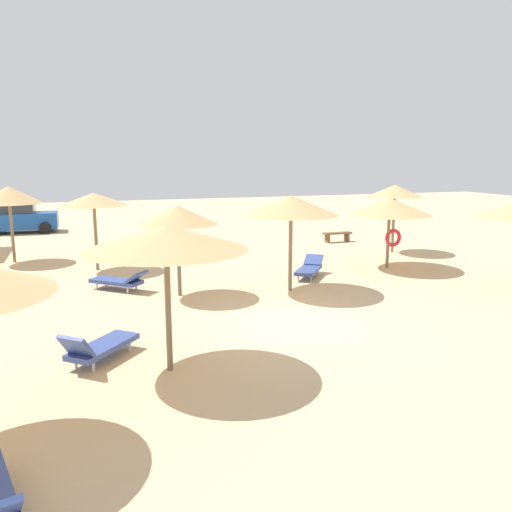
% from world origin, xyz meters
% --- Properties ---
extents(ground_plane, '(80.00, 80.00, 0.00)m').
position_xyz_m(ground_plane, '(0.00, 0.00, 0.00)').
color(ground_plane, '#D1B284').
extents(parasol_0, '(2.97, 2.97, 3.02)m').
position_xyz_m(parasol_0, '(1.15, 3.03, 2.71)').
color(parasol_0, '#75604C').
rests_on(parasol_0, ground).
extents(parasol_1, '(3.18, 3.18, 2.92)m').
position_xyz_m(parasol_1, '(-3.53, -1.95, 2.67)').
color(parasol_1, '#75604C').
rests_on(parasol_1, ground).
extents(parasol_2, '(2.39, 2.39, 2.77)m').
position_xyz_m(parasol_2, '(-2.28, 3.58, 2.48)').
color(parasol_2, '#75604C').
rests_on(parasol_2, ground).
extents(parasol_4, '(2.39, 2.39, 2.99)m').
position_xyz_m(parasol_4, '(8.13, 7.85, 2.71)').
color(parasol_4, '#75604C').
rests_on(parasol_4, ground).
extents(parasol_6, '(3.14, 3.14, 2.67)m').
position_xyz_m(parasol_6, '(6.02, 5.02, 2.33)').
color(parasol_6, '#75604C').
rests_on(parasol_6, ground).
extents(parasol_7, '(2.50, 2.50, 2.89)m').
position_xyz_m(parasol_7, '(-4.52, 8.25, 2.65)').
color(parasol_7, '#75604C').
rests_on(parasol_7, ground).
extents(parasol_8, '(2.48, 2.48, 3.06)m').
position_xyz_m(parasol_8, '(-7.65, 10.85, 2.70)').
color(parasol_8, '#75604C').
rests_on(parasol_8, ground).
extents(lounger_0, '(1.67, 1.90, 0.66)m').
position_xyz_m(lounger_0, '(2.56, 4.60, 0.31)').
color(lounger_0, '#33478C').
rests_on(lounger_0, ground).
extents(lounger_1, '(1.70, 1.81, 0.81)m').
position_xyz_m(lounger_1, '(-4.84, -1.05, 0.33)').
color(lounger_1, '#33478C').
rests_on(lounger_1, ground).
extents(lounger_2, '(1.83, 1.75, 0.69)m').
position_xyz_m(lounger_2, '(-3.97, 4.83, 0.32)').
color(lounger_2, '#33478C').
rests_on(lounger_2, ground).
extents(bench_0, '(1.51, 0.44, 0.49)m').
position_xyz_m(bench_0, '(7.08, 11.10, 0.35)').
color(bench_0, brown).
rests_on(bench_0, ground).
extents(parked_car, '(4.04, 2.05, 1.72)m').
position_xyz_m(parked_car, '(-8.26, 19.79, 0.82)').
color(parked_car, '#194C9E').
rests_on(parked_car, ground).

